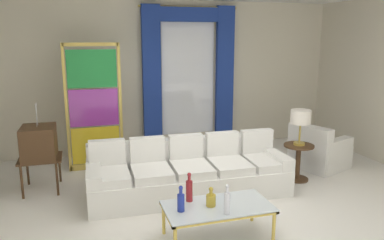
% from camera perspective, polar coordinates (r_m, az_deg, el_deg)
% --- Properties ---
extents(ground_plane, '(16.00, 16.00, 0.00)m').
position_cam_1_polar(ground_plane, '(5.33, 3.52, -13.08)').
color(ground_plane, white).
extents(wall_rear, '(8.00, 0.12, 3.00)m').
position_cam_1_polar(wall_rear, '(7.80, -4.17, 6.54)').
color(wall_rear, beige).
rests_on(wall_rear, ground).
extents(curtained_window, '(2.00, 0.17, 2.70)m').
position_cam_1_polar(curtained_window, '(7.73, -0.45, 8.32)').
color(curtained_window, white).
rests_on(curtained_window, ground).
extents(couch_white_long, '(2.94, 1.00, 0.86)m').
position_cam_1_polar(couch_white_long, '(5.69, -0.52, -8.05)').
color(couch_white_long, white).
rests_on(couch_white_long, ground).
extents(coffee_table, '(1.23, 0.64, 0.41)m').
position_cam_1_polar(coffee_table, '(4.46, 3.88, -13.10)').
color(coffee_table, silver).
rests_on(coffee_table, ground).
extents(bottle_blue_decanter, '(0.11, 0.11, 0.23)m').
position_cam_1_polar(bottle_blue_decanter, '(4.40, 2.86, -11.82)').
color(bottle_blue_decanter, gold).
rests_on(bottle_blue_decanter, coffee_table).
extents(bottle_crystal_tall, '(0.08, 0.08, 0.35)m').
position_cam_1_polar(bottle_crystal_tall, '(4.49, -0.42, -10.42)').
color(bottle_crystal_tall, maroon).
rests_on(bottle_crystal_tall, coffee_table).
extents(bottle_amber_squat, '(0.06, 0.06, 0.34)m').
position_cam_1_polar(bottle_amber_squat, '(4.21, 5.28, -12.16)').
color(bottle_amber_squat, silver).
rests_on(bottle_amber_squat, coffee_table).
extents(bottle_ruby_flask, '(0.08, 0.08, 0.30)m').
position_cam_1_polar(bottle_ruby_flask, '(4.26, -1.68, -12.10)').
color(bottle_ruby_flask, navy).
rests_on(bottle_ruby_flask, coffee_table).
extents(vintage_tv, '(0.62, 0.61, 1.35)m').
position_cam_1_polar(vintage_tv, '(6.11, -22.02, -3.36)').
color(vintage_tv, '#472D19').
rests_on(vintage_tv, ground).
extents(armchair_white, '(1.04, 1.03, 0.80)m').
position_cam_1_polar(armchair_white, '(7.12, 18.37, -4.60)').
color(armchair_white, white).
rests_on(armchair_white, ground).
extents(stained_glass_divider, '(0.95, 0.05, 2.20)m').
position_cam_1_polar(stained_glass_divider, '(6.74, -14.49, 1.45)').
color(stained_glass_divider, gold).
rests_on(stained_glass_divider, ground).
extents(peacock_figurine, '(0.44, 0.60, 0.50)m').
position_cam_1_polar(peacock_figurine, '(6.51, -10.51, -6.37)').
color(peacock_figurine, beige).
rests_on(peacock_figurine, ground).
extents(round_side_table, '(0.48, 0.48, 0.59)m').
position_cam_1_polar(round_side_table, '(6.41, 15.66, -5.67)').
color(round_side_table, '#472D19').
rests_on(round_side_table, ground).
extents(table_lamp_brass, '(0.32, 0.32, 0.57)m').
position_cam_1_polar(table_lamp_brass, '(6.24, 16.02, 0.22)').
color(table_lamp_brass, '#B29338').
rests_on(table_lamp_brass, round_side_table).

